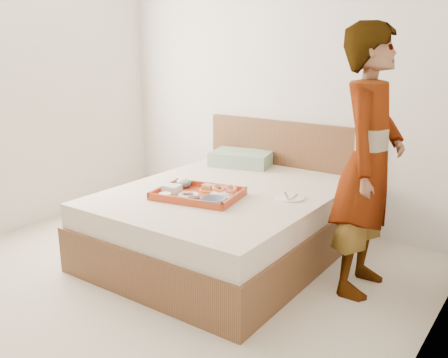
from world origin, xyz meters
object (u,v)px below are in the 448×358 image
person (369,163)px  dinner_plate (290,198)px  bed (226,221)px  tray (198,194)px

person → dinner_plate: bearing=83.4°
dinner_plate → person: size_ratio=0.12×
bed → tray: (-0.06, -0.27, 0.29)m
bed → tray: bearing=-103.3°
bed → dinner_plate: 0.59m
tray → person: (1.16, 0.34, 0.33)m
bed → tray: size_ratio=3.25×
dinner_plate → person: (0.58, -0.03, 0.35)m
tray → person: 1.25m
tray → person: bearing=5.4°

